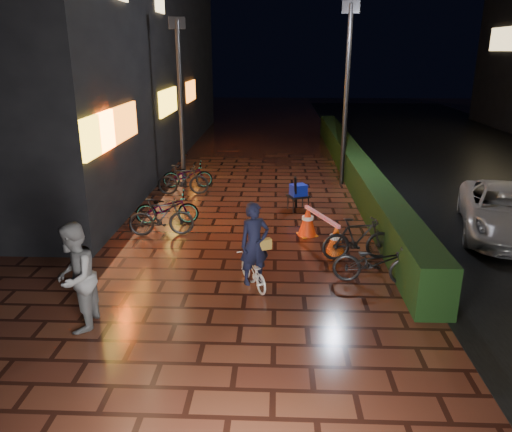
{
  "coord_description": "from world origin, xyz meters",
  "views": [
    {
      "loc": [
        0.57,
        -9.58,
        4.4
      ],
      "look_at": [
        0.15,
        0.31,
        1.1
      ],
      "focal_mm": 35.0,
      "sensor_mm": 36.0,
      "label": 1
    }
  ],
  "objects_px": {
    "bystander_person": "(75,277)",
    "traffic_barrier": "(321,230)",
    "cart_assembly": "(298,192)",
    "van": "(506,211)",
    "cyclist": "(254,256)"
  },
  "relations": [
    {
      "from": "van",
      "to": "cyclist",
      "type": "relative_size",
      "value": 2.54
    },
    {
      "from": "van",
      "to": "traffic_barrier",
      "type": "xyz_separation_m",
      "value": [
        -4.63,
        -0.89,
        -0.24
      ]
    },
    {
      "from": "bystander_person",
      "to": "traffic_barrier",
      "type": "xyz_separation_m",
      "value": [
        4.29,
        3.91,
        -0.54
      ]
    },
    {
      "from": "cyclist",
      "to": "traffic_barrier",
      "type": "relative_size",
      "value": 0.94
    },
    {
      "from": "bystander_person",
      "to": "cart_assembly",
      "type": "height_order",
      "value": "bystander_person"
    },
    {
      "from": "van",
      "to": "cart_assembly",
      "type": "bearing_deg",
      "value": 176.77
    },
    {
      "from": "van",
      "to": "cyclist",
      "type": "xyz_separation_m",
      "value": [
        -6.11,
        -3.17,
        0.03
      ]
    },
    {
      "from": "traffic_barrier",
      "to": "cart_assembly",
      "type": "distance_m",
      "value": 2.71
    },
    {
      "from": "traffic_barrier",
      "to": "cart_assembly",
      "type": "bearing_deg",
      "value": 99.38
    },
    {
      "from": "van",
      "to": "cart_assembly",
      "type": "height_order",
      "value": "van"
    },
    {
      "from": "traffic_barrier",
      "to": "cart_assembly",
      "type": "relative_size",
      "value": 1.67
    },
    {
      "from": "cyclist",
      "to": "cart_assembly",
      "type": "relative_size",
      "value": 1.57
    },
    {
      "from": "bystander_person",
      "to": "traffic_barrier",
      "type": "relative_size",
      "value": 1.0
    },
    {
      "from": "cyclist",
      "to": "traffic_barrier",
      "type": "bearing_deg",
      "value": 57.03
    },
    {
      "from": "van",
      "to": "traffic_barrier",
      "type": "height_order",
      "value": "van"
    }
  ]
}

